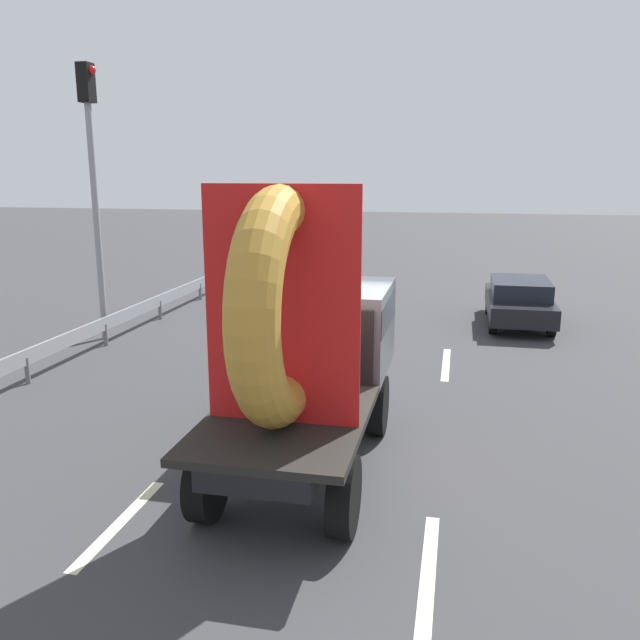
{
  "coord_description": "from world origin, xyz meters",
  "views": [
    {
      "loc": [
        1.67,
        -9.2,
        4.19
      ],
      "look_at": [
        -0.36,
        0.25,
        1.97
      ],
      "focal_mm": 36.48,
      "sensor_mm": 36.0,
      "label": 1
    }
  ],
  "objects": [
    {
      "name": "distant_sedan",
      "position": [
        3.37,
        9.28,
        0.69
      ],
      "size": [
        1.69,
        3.94,
        1.28
      ],
      "color": "black",
      "rests_on": "ground_plane"
    },
    {
      "name": "lane_dash_right_far",
      "position": [
        1.51,
        4.94,
        0.0
      ],
      "size": [
        0.16,
        2.52,
        0.01
      ],
      "primitive_type": "cube",
      "rotation": [
        0.0,
        0.0,
        1.57
      ],
      "color": "beige",
      "rests_on": "ground_plane"
    },
    {
      "name": "traffic_light",
      "position": [
        -7.11,
        5.44,
        4.28
      ],
      "size": [
        0.42,
        0.36,
        6.67
      ],
      "color": "gray",
      "rests_on": "ground_plane"
    },
    {
      "name": "flatbed_truck",
      "position": [
        -0.36,
        -0.49,
        1.87
      ],
      "size": [
        2.02,
        5.13,
        4.05
      ],
      "color": "black",
      "rests_on": "ground_plane"
    },
    {
      "name": "guardrail",
      "position": [
        -6.72,
        6.3,
        0.53
      ],
      "size": [
        0.1,
        12.03,
        0.71
      ],
      "color": "gray",
      "rests_on": "ground_plane"
    },
    {
      "name": "lane_dash_right_near",
      "position": [
        1.51,
        -3.21,
        0.0
      ],
      "size": [
        0.16,
        2.85,
        0.01
      ],
      "primitive_type": "cube",
      "rotation": [
        0.0,
        0.0,
        1.57
      ],
      "color": "beige",
      "rests_on": "ground_plane"
    },
    {
      "name": "ground_plane",
      "position": [
        0.0,
        0.0,
        0.0
      ],
      "size": [
        120.0,
        120.0,
        0.0
      ],
      "primitive_type": "plane",
      "color": "#38383A"
    },
    {
      "name": "lane_dash_left_near",
      "position": [
        -2.23,
        -2.7,
        0.0
      ],
      "size": [
        0.16,
        2.13,
        0.01
      ],
      "primitive_type": "cube",
      "rotation": [
        0.0,
        0.0,
        1.57
      ],
      "color": "beige",
      "rests_on": "ground_plane"
    },
    {
      "name": "lane_dash_left_far",
      "position": [
        -2.23,
        5.24,
        0.0
      ],
      "size": [
        0.16,
        2.41,
        0.01
      ],
      "primitive_type": "cube",
      "rotation": [
        0.0,
        0.0,
        1.57
      ],
      "color": "beige",
      "rests_on": "ground_plane"
    }
  ]
}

